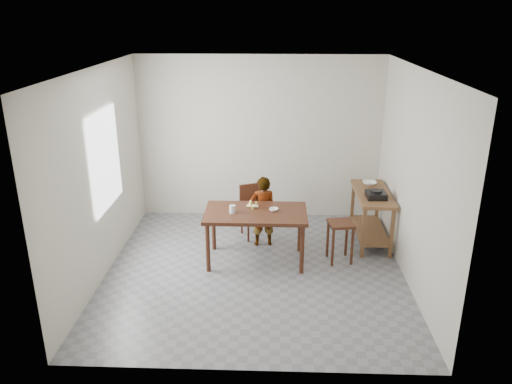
{
  "coord_description": "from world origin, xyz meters",
  "views": [
    {
      "loc": [
        0.24,
        -6.01,
        3.36
      ],
      "look_at": [
        0.0,
        0.4,
        1.0
      ],
      "focal_mm": 35.0,
      "sensor_mm": 36.0,
      "label": 1
    }
  ],
  "objects_px": {
    "dining_chair": "(255,212)",
    "child": "(263,211)",
    "stool": "(340,242)",
    "dining_table": "(256,236)",
    "prep_counter": "(371,217)"
  },
  "relations": [
    {
      "from": "dining_table",
      "to": "prep_counter",
      "type": "bearing_deg",
      "value": 22.15
    },
    {
      "from": "child",
      "to": "dining_chair",
      "type": "xyz_separation_m",
      "value": [
        -0.12,
        0.29,
        -0.13
      ]
    },
    {
      "from": "dining_table",
      "to": "prep_counter",
      "type": "xyz_separation_m",
      "value": [
        1.72,
        0.7,
        0.03
      ]
    },
    {
      "from": "dining_chair",
      "to": "child",
      "type": "bearing_deg",
      "value": -87.75
    },
    {
      "from": "dining_table",
      "to": "dining_chair",
      "type": "relative_size",
      "value": 1.72
    },
    {
      "from": "child",
      "to": "dining_chair",
      "type": "height_order",
      "value": "child"
    },
    {
      "from": "dining_chair",
      "to": "stool",
      "type": "height_order",
      "value": "dining_chair"
    },
    {
      "from": "stool",
      "to": "prep_counter",
      "type": "bearing_deg",
      "value": 50.33
    },
    {
      "from": "prep_counter",
      "to": "child",
      "type": "distance_m",
      "value": 1.65
    },
    {
      "from": "prep_counter",
      "to": "stool",
      "type": "distance_m",
      "value": 0.85
    },
    {
      "from": "dining_table",
      "to": "stool",
      "type": "relative_size",
      "value": 2.38
    },
    {
      "from": "child",
      "to": "stool",
      "type": "xyz_separation_m",
      "value": [
        1.1,
        -0.48,
        -0.25
      ]
    },
    {
      "from": "dining_chair",
      "to": "stool",
      "type": "relative_size",
      "value": 1.38
    },
    {
      "from": "dining_table",
      "to": "child",
      "type": "xyz_separation_m",
      "value": [
        0.08,
        0.52,
        0.17
      ]
    },
    {
      "from": "dining_table",
      "to": "prep_counter",
      "type": "relative_size",
      "value": 1.17
    }
  ]
}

